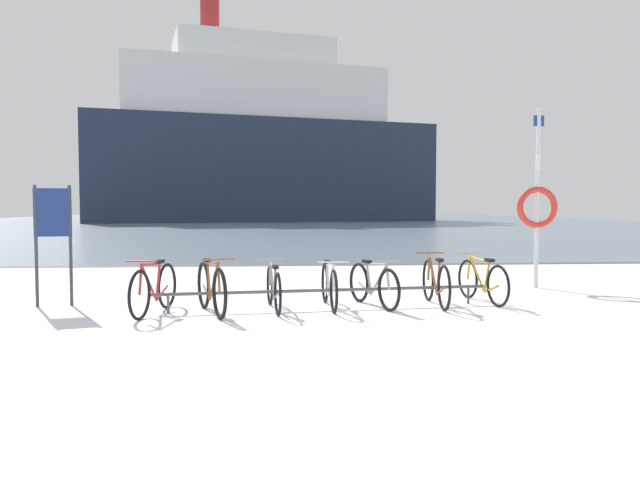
% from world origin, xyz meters
% --- Properties ---
extents(ground, '(80.00, 132.00, 0.08)m').
position_xyz_m(ground, '(0.00, 53.90, -0.04)').
color(ground, white).
extents(bike_rack, '(5.17, 0.65, 0.31)m').
position_xyz_m(bike_rack, '(0.00, 3.00, 0.27)').
color(bike_rack, '#4C5156').
rests_on(bike_rack, ground).
extents(bicycle_0, '(0.51, 1.67, 0.82)m').
position_xyz_m(bicycle_0, '(-2.52, 2.69, 0.37)').
color(bicycle_0, black).
rests_on(bicycle_0, ground).
extents(bicycle_1, '(0.66, 1.66, 0.84)m').
position_xyz_m(bicycle_1, '(-1.69, 2.67, 0.38)').
color(bicycle_1, black).
rests_on(bicycle_1, ground).
extents(bicycle_2, '(0.46, 1.64, 0.74)m').
position_xyz_m(bicycle_2, '(-0.79, 2.91, 0.34)').
color(bicycle_2, black).
rests_on(bicycle_2, ground).
extents(bicycle_3, '(0.46, 1.68, 0.76)m').
position_xyz_m(bicycle_3, '(0.07, 3.07, 0.35)').
color(bicycle_3, black).
rests_on(bicycle_3, ground).
extents(bicycle_4, '(0.64, 1.56, 0.76)m').
position_xyz_m(bicycle_4, '(0.76, 3.12, 0.34)').
color(bicycle_4, black).
rests_on(bicycle_4, ground).
extents(bicycle_5, '(0.46, 1.71, 0.81)m').
position_xyz_m(bicycle_5, '(1.76, 3.15, 0.37)').
color(bicycle_5, black).
rests_on(bicycle_5, ground).
extents(bicycle_6, '(0.47, 1.62, 0.78)m').
position_xyz_m(bicycle_6, '(2.60, 3.40, 0.35)').
color(bicycle_6, black).
rests_on(bicycle_6, ground).
extents(info_sign, '(0.54, 0.18, 1.90)m').
position_xyz_m(info_sign, '(-4.21, 3.52, 1.28)').
color(info_sign, '#33383D').
rests_on(info_sign, ground).
extents(rescue_post, '(0.80, 0.12, 3.44)m').
position_xyz_m(rescue_post, '(4.26, 5.12, 1.62)').
color(rescue_post, silver).
rests_on(rescue_post, ground).
extents(ferry_ship, '(38.61, 19.68, 24.49)m').
position_xyz_m(ferry_ship, '(-2.42, 61.80, 8.23)').
color(ferry_ship, '#232D47').
rests_on(ferry_ship, ground).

